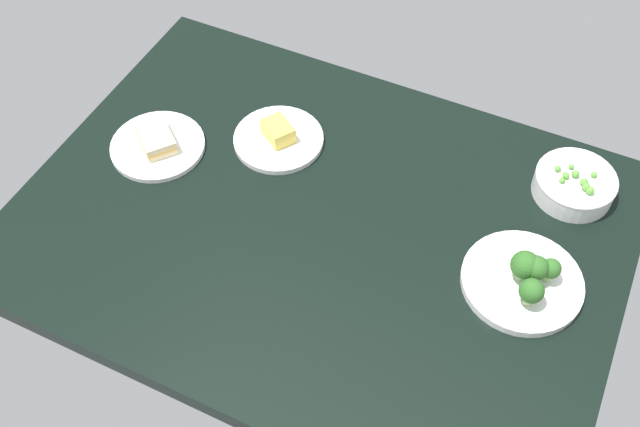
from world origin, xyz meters
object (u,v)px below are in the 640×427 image
(bowl_peas, at_px, (574,184))
(plate_broccoli, at_px, (525,279))
(plate_sandwich, at_px, (157,144))
(plate_cheese, at_px, (278,138))

(bowl_peas, height_order, plate_broccoli, plate_broccoli)
(plate_sandwich, height_order, plate_cheese, plate_cheese)
(plate_sandwich, bearing_deg, plate_broccoli, -0.33)
(bowl_peas, distance_m, plate_broccoli, 0.25)
(plate_sandwich, relative_size, plate_broccoli, 0.89)
(bowl_peas, distance_m, plate_sandwich, 0.83)
(plate_sandwich, distance_m, plate_cheese, 0.25)
(bowl_peas, xyz_separation_m, plate_cheese, (-0.58, -0.12, -0.01))
(bowl_peas, bearing_deg, plate_cheese, -168.03)
(plate_broccoli, bearing_deg, plate_cheese, 167.09)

